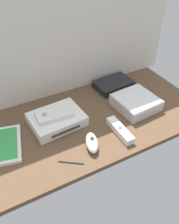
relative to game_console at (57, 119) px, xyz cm
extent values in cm
cube|color=brown|center=(12.97, -4.00, -3.20)|extent=(100.00, 48.00, 2.00)
cube|color=silver|center=(12.97, 20.60, 29.80)|extent=(110.00, 1.20, 64.00)
cube|color=white|center=(0.00, 0.03, 0.00)|extent=(22.07, 17.43, 4.40)
cube|color=#2D2D2D|center=(0.57, -8.15, 0.00)|extent=(12.01, 1.44, 0.80)
cube|color=silver|center=(35.02, -6.19, 0.30)|extent=(18.17, 18.17, 5.00)
cube|color=silver|center=(35.02, -6.19, 2.95)|extent=(17.45, 17.45, 0.30)
cube|color=white|center=(-22.89, -2.50, -1.50)|extent=(17.66, 21.65, 1.40)
cube|color=green|center=(-22.89, -2.50, -0.72)|extent=(14.66, 18.49, 0.16)
cube|color=black|center=(34.93, 11.95, -0.50)|extent=(18.83, 13.29, 3.40)
cube|color=#19D833|center=(35.39, 5.77, -0.50)|extent=(8.01, 0.99, 0.60)
cube|color=white|center=(19.60, -16.86, -0.70)|extent=(3.67, 14.82, 3.00)
cylinder|color=#387FDB|center=(19.60, -16.86, 1.00)|extent=(1.40, 1.40, 0.40)
ellipsoid|color=white|center=(6.58, -17.92, -0.20)|extent=(7.45, 10.89, 4.00)
sphere|color=#4C4C4C|center=(6.58, -17.92, 2.20)|extent=(1.40, 1.40, 1.40)
cube|color=white|center=(-0.77, 0.00, 3.20)|extent=(14.92, 8.98, 2.00)
cylinder|color=#99999E|center=(-4.76, 0.28, 4.40)|extent=(2.13, 2.13, 0.40)
cylinder|color=black|center=(-3.47, -21.29, -1.85)|extent=(7.75, 5.77, 0.70)
camera|label=1|loc=(-22.55, -70.78, 64.25)|focal=38.28mm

